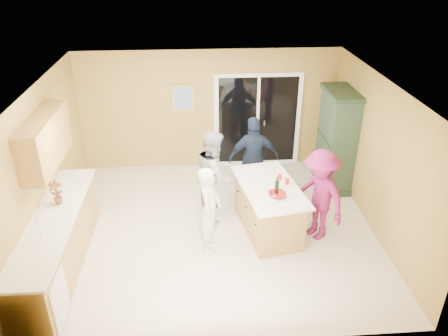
{
  "coord_description": "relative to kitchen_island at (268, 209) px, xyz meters",
  "views": [
    {
      "loc": [
        -0.31,
        -6.37,
        4.56
      ],
      "look_at": [
        0.15,
        0.1,
        1.15
      ],
      "focal_mm": 35.0,
      "sensor_mm": 36.0,
      "label": 1
    }
  ],
  "objects": [
    {
      "name": "wine_bottle",
      "position": [
        0.07,
        -0.25,
        0.59
      ],
      "size": [
        0.07,
        0.07,
        0.31
      ],
      "rotation": [
        0.0,
        0.0,
        0.35
      ],
      "color": "black",
      "rests_on": "kitchen_island"
    },
    {
      "name": "upper_cabinets",
      "position": [
        -3.48,
        -0.1,
        1.46
      ],
      "size": [
        0.35,
        1.6,
        0.75
      ],
      "primitive_type": "cube",
      "color": "#A27E3F",
      "rests_on": "wall_left"
    },
    {
      "name": "wall_front",
      "position": [
        -0.9,
        -2.4,
        0.88
      ],
      "size": [
        5.5,
        0.1,
        2.6
      ],
      "primitive_type": "cube",
      "color": "#D5B457",
      "rests_on": "ground"
    },
    {
      "name": "wall_left",
      "position": [
        -3.65,
        0.1,
        0.88
      ],
      "size": [
        0.1,
        5.0,
        2.6
      ],
      "primitive_type": "cube",
      "color": "#D5B457",
      "rests_on": "ground"
    },
    {
      "name": "woman_grey",
      "position": [
        -0.9,
        0.58,
        0.41
      ],
      "size": [
        0.68,
        0.85,
        1.65
      ],
      "primitive_type": "imported",
      "rotation": [
        0.0,
        0.0,
        1.5
      ],
      "color": "#A5A5A8",
      "rests_on": "floor"
    },
    {
      "name": "white_plate",
      "position": [
        -0.06,
        -0.44,
        0.48
      ],
      "size": [
        0.3,
        0.3,
        0.02
      ],
      "primitive_type": "cylinder",
      "rotation": [
        0.0,
        0.0,
        -0.3
      ],
      "color": "silver",
      "rests_on": "kitchen_island"
    },
    {
      "name": "woman_magenta",
      "position": [
        0.8,
        -0.23,
        0.39
      ],
      "size": [
        1.04,
        1.2,
        1.62
      ],
      "primitive_type": "imported",
      "rotation": [
        0.0,
        0.0,
        -1.05
      ],
      "color": "maroon",
      "rests_on": "floor"
    },
    {
      "name": "floor",
      "position": [
        -0.9,
        0.1,
        -0.42
      ],
      "size": [
        5.5,
        5.5,
        0.0
      ],
      "primitive_type": "plane",
      "color": "beige",
      "rests_on": "ground"
    },
    {
      "name": "kitchen_island",
      "position": [
        0.0,
        0.0,
        0.0
      ],
      "size": [
        1.19,
        1.82,
        0.89
      ],
      "rotation": [
        0.0,
        0.0,
        0.17
      ],
      "color": "#A27E3F",
      "rests_on": "floor"
    },
    {
      "name": "sliding_door",
      "position": [
        0.15,
        2.57,
        0.63
      ],
      "size": [
        1.9,
        0.07,
        2.1
      ],
      "color": "white",
      "rests_on": "floor"
    },
    {
      "name": "ceiling",
      "position": [
        -0.9,
        0.1,
        2.18
      ],
      "size": [
        5.5,
        5.0,
        0.1
      ],
      "primitive_type": "cube",
      "color": "white",
      "rests_on": "wall_back"
    },
    {
      "name": "wall_right",
      "position": [
        1.85,
        0.1,
        0.88
      ],
      "size": [
        0.1,
        5.0,
        2.6
      ],
      "primitive_type": "cube",
      "color": "#D5B457",
      "rests_on": "ground"
    },
    {
      "name": "left_cabinet_run",
      "position": [
        -3.35,
        -0.95,
        0.04
      ],
      "size": [
        0.65,
        3.05,
        1.24
      ],
      "color": "#A27E3F",
      "rests_on": "floor"
    },
    {
      "name": "woman_navy",
      "position": [
        -0.11,
        1.16,
        0.42
      ],
      "size": [
        1.0,
        0.47,
        1.67
      ],
      "primitive_type": "imported",
      "rotation": [
        0.0,
        0.0,
        3.21
      ],
      "color": "#182236",
      "rests_on": "floor"
    },
    {
      "name": "tulip_vase",
      "position": [
        -3.35,
        -0.41,
        0.73
      ],
      "size": [
        0.22,
        0.15,
        0.41
      ],
      "primitive_type": "imported",
      "rotation": [
        0.0,
        0.0,
        0.02
      ],
      "color": "#B2111F",
      "rests_on": "left_cabinet_run"
    },
    {
      "name": "green_hutch",
      "position": [
        1.59,
        1.5,
        0.58
      ],
      "size": [
        0.58,
        1.11,
        2.04
      ],
      "color": "#203425",
      "rests_on": "floor"
    },
    {
      "name": "framed_picture",
      "position": [
        -1.45,
        2.58,
        1.18
      ],
      "size": [
        0.46,
        0.04,
        0.56
      ],
      "color": "tan",
      "rests_on": "wall_back"
    },
    {
      "name": "serving_bowl",
      "position": [
        0.07,
        -0.34,
        0.51
      ],
      "size": [
        0.29,
        0.29,
        0.07
      ],
      "primitive_type": "imported",
      "rotation": [
        0.0,
        0.0,
        0.08
      ],
      "color": "#B01613",
      "rests_on": "kitchen_island"
    },
    {
      "name": "tumbler_near",
      "position": [
        0.31,
        0.04,
        0.52
      ],
      "size": [
        0.08,
        0.08,
        0.1
      ],
      "primitive_type": "cylinder",
      "rotation": [
        0.0,
        0.0,
        0.14
      ],
      "color": "#B01613",
      "rests_on": "kitchen_island"
    },
    {
      "name": "tumbler_far",
      "position": [
        0.21,
        0.2,
        0.52
      ],
      "size": [
        0.07,
        0.07,
        0.1
      ],
      "primitive_type": "cylinder",
      "rotation": [
        0.0,
        0.0,
        -0.09
      ],
      "color": "#B01613",
      "rests_on": "kitchen_island"
    },
    {
      "name": "wall_back",
      "position": [
        -0.9,
        2.6,
        0.88
      ],
      "size": [
        5.5,
        0.1,
        2.6
      ],
      "primitive_type": "cube",
      "color": "#D5B457",
      "rests_on": "ground"
    },
    {
      "name": "woman_white",
      "position": [
        -1.02,
        -0.43,
        0.33
      ],
      "size": [
        0.48,
        0.61,
        1.49
      ],
      "primitive_type": "imported",
      "rotation": [
        0.0,
        0.0,
        1.32
      ],
      "color": "silver",
      "rests_on": "floor"
    }
  ]
}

